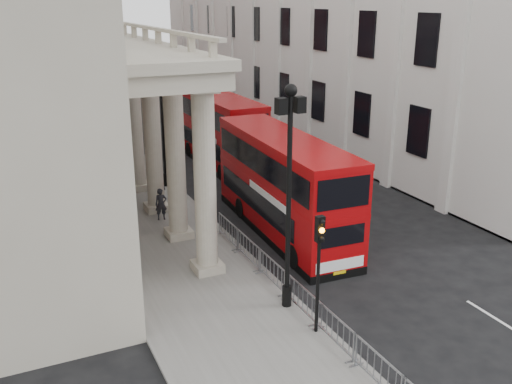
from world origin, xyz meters
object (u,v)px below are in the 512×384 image
object	(u,v)px
bus_near	(284,183)
pedestrian_a	(161,204)
lamp_post_mid	(162,109)
pedestrian_b	(118,214)
bus_far	(218,128)
lamp_post_south	(289,185)
lamp_post_north	(109,77)
pedestrian_c	(157,184)
traffic_light	(319,253)

from	to	relation	value
bus_near	pedestrian_a	world-z (taller)	bus_near
lamp_post_mid	pedestrian_b	bearing A→B (deg)	-125.15
bus_far	lamp_post_south	bearing A→B (deg)	-104.23
lamp_post_north	bus_far	distance (m)	13.40
lamp_post_north	pedestrian_c	size ratio (longest dim) A/B	4.41
pedestrian_b	bus_far	bearing A→B (deg)	-128.28
lamp_post_south	bus_far	world-z (taller)	lamp_post_south
pedestrian_a	pedestrian_b	world-z (taller)	pedestrian_a
traffic_light	pedestrian_a	xyz separation A→B (m)	(-1.93, 12.59, -2.15)
lamp_post_north	bus_near	distance (m)	25.63
lamp_post_south	bus_far	size ratio (longest dim) A/B	0.74
bus_near	traffic_light	bearing A→B (deg)	-107.50
bus_near	bus_far	size ratio (longest dim) A/B	1.01
lamp_post_south	pedestrian_b	world-z (taller)	lamp_post_south
lamp_post_south	lamp_post_north	size ratio (longest dim) A/B	1.00
lamp_post_south	lamp_post_north	world-z (taller)	same
traffic_light	pedestrian_c	distance (m)	15.81
lamp_post_south	lamp_post_mid	world-z (taller)	same
bus_near	pedestrian_a	bearing A→B (deg)	145.80
lamp_post_south	lamp_post_north	distance (m)	32.00
lamp_post_south	bus_near	xyz separation A→B (m)	(3.32, 6.69, -2.36)
traffic_light	pedestrian_c	xyz separation A→B (m)	(-1.32, 15.62, -2.04)
lamp_post_mid	bus_near	bearing A→B (deg)	-70.38
lamp_post_south	pedestrian_b	size ratio (longest dim) A/B	5.10
lamp_post_north	bus_near	world-z (taller)	lamp_post_north
lamp_post_mid	pedestrian_a	size ratio (longest dim) A/B	4.95
traffic_light	pedestrian_a	bearing A→B (deg)	98.72
lamp_post_north	pedestrian_c	bearing A→B (deg)	-93.79
bus_far	pedestrian_c	distance (m)	8.83
lamp_post_south	pedestrian_a	world-z (taller)	lamp_post_south
bus_near	pedestrian_c	distance (m)	8.40
lamp_post_north	pedestrian_c	world-z (taller)	lamp_post_north
lamp_post_north	bus_far	bearing A→B (deg)	-68.07
lamp_post_south	traffic_light	size ratio (longest dim) A/B	1.93
lamp_post_mid	pedestrian_a	distance (m)	6.96
lamp_post_mid	pedestrian_a	world-z (taller)	lamp_post_mid
pedestrian_b	lamp_post_north	bearing A→B (deg)	-95.75
traffic_light	bus_far	bearing A→B (deg)	77.50
lamp_post_north	pedestrian_b	size ratio (longest dim) A/B	5.10
bus_far	pedestrian_b	xyz separation A→B (m)	(-9.06, -9.64, -1.60)
lamp_post_north	pedestrian_a	bearing A→B (deg)	-94.88
traffic_light	pedestrian_c	world-z (taller)	traffic_light
traffic_light	bus_far	world-z (taller)	bus_far
pedestrian_b	lamp_post_mid	bearing A→B (deg)	-120.19
traffic_light	pedestrian_c	size ratio (longest dim) A/B	2.28
lamp_post_south	bus_near	distance (m)	7.83
bus_near	pedestrian_b	size ratio (longest dim) A/B	6.99
lamp_post_mid	pedestrian_b	xyz separation A→B (m)	(-4.14, -5.88, -3.97)
lamp_post_north	bus_far	size ratio (longest dim) A/B	0.74
lamp_post_north	traffic_light	world-z (taller)	lamp_post_north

